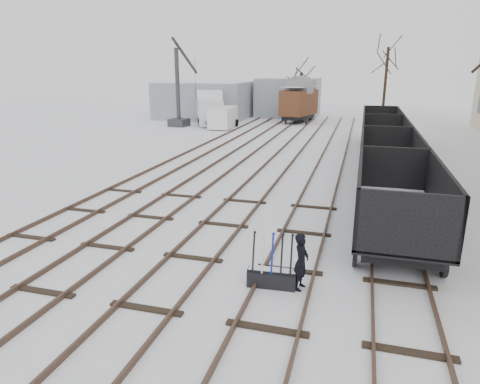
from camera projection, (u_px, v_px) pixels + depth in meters
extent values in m
plane|color=white|center=(193.00, 259.00, 13.14)|extent=(120.00, 120.00, 0.00)
cube|color=black|center=(178.00, 156.00, 27.81)|extent=(0.07, 52.00, 0.15)
cube|color=black|center=(198.00, 158.00, 27.44)|extent=(0.07, 52.00, 0.15)
cube|color=black|center=(68.00, 218.00, 16.57)|extent=(1.90, 0.20, 0.08)
cube|color=black|center=(222.00, 159.00, 27.02)|extent=(0.07, 52.00, 0.15)
cube|color=black|center=(243.00, 160.00, 26.64)|extent=(0.07, 52.00, 0.15)
cube|color=black|center=(138.00, 226.00, 15.77)|extent=(1.90, 0.20, 0.08)
cube|color=black|center=(268.00, 162.00, 26.23)|extent=(0.07, 52.00, 0.15)
cube|color=black|center=(291.00, 163.00, 25.85)|extent=(0.07, 52.00, 0.15)
cube|color=black|center=(214.00, 234.00, 14.98)|extent=(1.90, 0.20, 0.08)
cube|color=black|center=(317.00, 165.00, 25.44)|extent=(0.07, 52.00, 0.15)
cube|color=black|center=(342.00, 166.00, 25.06)|extent=(0.07, 52.00, 0.15)
cube|color=black|center=(300.00, 244.00, 14.19)|extent=(1.90, 0.20, 0.08)
cube|color=black|center=(370.00, 168.00, 24.64)|extent=(0.07, 52.00, 0.15)
cube|color=black|center=(396.00, 169.00, 24.26)|extent=(0.07, 52.00, 0.15)
cube|color=black|center=(395.00, 254.00, 13.40)|extent=(1.90, 0.20, 0.08)
cube|color=#959CA8|center=(205.00, 100.00, 49.23)|extent=(10.00, 8.00, 4.00)
cube|color=silver|center=(205.00, 82.00, 48.66)|extent=(9.80, 7.84, 0.10)
cube|color=#959CA8|center=(288.00, 98.00, 50.49)|extent=(7.00, 6.00, 4.40)
cube|color=silver|center=(289.00, 78.00, 49.86)|extent=(6.86, 5.88, 0.10)
cube|color=black|center=(272.00, 279.00, 11.43)|extent=(1.32, 0.50, 0.44)
cube|color=black|center=(272.00, 271.00, 11.36)|extent=(1.32, 0.38, 0.06)
cube|color=silver|center=(272.00, 269.00, 11.35)|extent=(1.26, 0.34, 0.03)
cylinder|color=black|center=(254.00, 252.00, 11.32)|extent=(0.07, 0.32, 1.08)
cylinder|color=silver|center=(263.00, 253.00, 11.27)|extent=(0.07, 0.32, 1.08)
cylinder|color=#0B1C95|center=(272.00, 254.00, 11.22)|extent=(0.07, 0.32, 1.08)
cylinder|color=black|center=(282.00, 255.00, 11.17)|extent=(0.07, 0.32, 1.08)
cylinder|color=black|center=(291.00, 255.00, 11.12)|extent=(0.07, 0.32, 1.08)
imported|color=black|center=(301.00, 262.00, 11.17)|extent=(0.46, 0.62, 1.55)
cube|color=black|center=(395.00, 223.00, 14.10)|extent=(2.11, 5.80, 0.44)
cube|color=black|center=(396.00, 217.00, 14.04)|extent=(2.63, 6.59, 0.13)
cube|color=black|center=(358.00, 188.00, 14.12)|extent=(0.11, 6.59, 1.76)
cube|color=black|center=(441.00, 194.00, 13.46)|extent=(0.11, 6.59, 1.76)
cube|color=silver|center=(396.00, 214.00, 14.01)|extent=(2.37, 6.32, 0.07)
cylinder|color=black|center=(355.00, 254.00, 12.57)|extent=(0.13, 0.77, 0.77)
cylinder|color=black|center=(426.00, 215.00, 15.82)|extent=(0.13, 0.77, 0.77)
cube|color=black|center=(387.00, 177.00, 20.00)|extent=(2.11, 5.80, 0.44)
cube|color=black|center=(388.00, 173.00, 19.94)|extent=(2.63, 6.59, 0.13)
cube|color=black|center=(361.00, 153.00, 20.03)|extent=(0.11, 6.59, 1.76)
cube|color=black|center=(419.00, 156.00, 19.36)|extent=(0.11, 6.59, 1.76)
cube|color=silver|center=(388.00, 170.00, 19.91)|extent=(2.37, 6.32, 0.07)
cylinder|color=black|center=(359.00, 194.00, 18.47)|extent=(0.13, 0.77, 0.77)
cylinder|color=black|center=(410.00, 175.00, 21.72)|extent=(0.13, 0.77, 0.77)
cube|color=black|center=(383.00, 152.00, 25.91)|extent=(2.11, 5.80, 0.44)
cube|color=black|center=(383.00, 148.00, 25.85)|extent=(2.63, 6.59, 0.13)
cube|color=black|center=(363.00, 133.00, 25.93)|extent=(0.11, 6.59, 1.76)
cube|color=black|center=(407.00, 135.00, 25.27)|extent=(0.11, 6.59, 1.76)
cube|color=silver|center=(383.00, 147.00, 25.82)|extent=(2.37, 6.32, 0.07)
cylinder|color=black|center=(361.00, 163.00, 24.37)|extent=(0.13, 0.77, 0.77)
cylinder|color=black|center=(401.00, 152.00, 27.63)|extent=(0.13, 0.77, 0.77)
cube|color=black|center=(380.00, 136.00, 31.81)|extent=(2.11, 5.80, 0.44)
cube|color=black|center=(380.00, 133.00, 31.75)|extent=(2.63, 6.59, 0.13)
cube|color=black|center=(363.00, 121.00, 31.84)|extent=(0.11, 6.59, 1.76)
cube|color=black|center=(399.00, 122.00, 31.17)|extent=(0.11, 6.59, 1.76)
cube|color=silver|center=(380.00, 132.00, 31.72)|extent=(2.37, 6.32, 0.07)
cylinder|color=black|center=(362.00, 145.00, 30.28)|extent=(0.13, 0.77, 0.77)
cylinder|color=black|center=(395.00, 137.00, 33.53)|extent=(0.13, 0.77, 0.77)
cube|color=black|center=(298.00, 117.00, 45.17)|extent=(2.94, 4.64, 0.39)
cube|color=#532C19|center=(299.00, 102.00, 44.76)|extent=(3.55, 5.33, 2.54)
cube|color=silver|center=(299.00, 87.00, 44.31)|extent=(3.26, 5.03, 0.04)
cylinder|color=black|center=(286.00, 121.00, 44.10)|extent=(0.12, 0.68, 0.68)
cylinder|color=black|center=(310.00, 118.00, 46.41)|extent=(0.12, 0.68, 0.68)
cube|color=black|center=(210.00, 118.00, 44.58)|extent=(3.98, 7.33, 0.29)
cube|color=silver|center=(200.00, 113.00, 41.83)|extent=(2.93, 2.72, 2.45)
cube|color=white|center=(212.00, 104.00, 44.91)|extent=(4.24, 5.66, 2.75)
cube|color=silver|center=(212.00, 90.00, 44.52)|extent=(4.16, 5.55, 0.04)
cylinder|color=black|center=(191.00, 121.00, 42.53)|extent=(0.29, 0.98, 0.98)
cylinder|color=black|center=(227.00, 116.00, 46.85)|extent=(0.29, 0.98, 0.98)
cube|color=white|center=(223.00, 117.00, 41.13)|extent=(2.22, 4.60, 1.83)
cube|color=silver|center=(223.00, 107.00, 40.87)|extent=(2.16, 4.49, 0.04)
cylinder|color=black|center=(209.00, 126.00, 40.25)|extent=(0.22, 0.71, 0.71)
cylinder|color=black|center=(236.00, 123.00, 42.39)|extent=(0.22, 0.71, 0.71)
cube|color=#333339|center=(179.00, 122.00, 42.47)|extent=(1.85, 1.85, 0.74)
cylinder|color=#333339|center=(178.00, 88.00, 41.53)|extent=(0.41, 0.41, 7.44)
cylinder|color=#333339|center=(183.00, 56.00, 42.24)|extent=(0.81, 4.73, 3.43)
cylinder|color=black|center=(192.00, 79.00, 44.67)|extent=(0.04, 0.04, 4.18)
cylinder|color=black|center=(300.00, 97.00, 46.33)|extent=(0.30, 0.30, 5.15)
cylinder|color=black|center=(385.00, 84.00, 46.88)|extent=(0.30, 0.30, 7.75)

